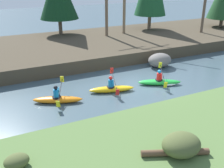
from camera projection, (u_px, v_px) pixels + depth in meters
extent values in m
plane|color=#425660|center=(142.00, 86.00, 16.61)|extent=(90.00, 90.00, 0.00)
cube|color=#56753D|center=(214.00, 128.00, 11.53)|extent=(44.00, 5.52, 0.57)
cube|color=#473D2D|center=(90.00, 46.00, 23.95)|extent=(44.00, 10.63, 0.96)
cylinder|color=brown|center=(60.00, 27.00, 25.89)|extent=(0.36, 0.36, 1.54)
cylinder|color=brown|center=(149.00, 22.00, 28.40)|extent=(0.36, 0.36, 1.51)
cylinder|color=brown|center=(221.00, 22.00, 29.68)|extent=(0.36, 0.36, 0.97)
cylinder|color=brown|center=(106.00, 9.00, 24.55)|extent=(0.28, 0.28, 5.13)
cylinder|color=#7A664C|center=(124.00, 3.00, 25.48)|extent=(0.28, 0.28, 5.86)
cylinder|color=brown|center=(204.00, 10.00, 26.16)|extent=(0.28, 0.28, 4.50)
ellipsoid|color=#4C562D|center=(17.00, 161.00, 8.75)|extent=(0.84, 0.70, 0.46)
ellipsoid|color=#4C562D|center=(181.00, 145.00, 9.32)|extent=(1.46, 1.22, 0.79)
ellipsoid|color=green|center=(159.00, 82.00, 16.73)|extent=(2.71, 1.66, 0.34)
cone|color=green|center=(179.00, 82.00, 16.75)|extent=(0.40, 0.33, 0.20)
cylinder|color=black|center=(159.00, 80.00, 16.67)|extent=(0.64, 0.64, 0.08)
cylinder|color=red|center=(159.00, 76.00, 16.58)|extent=(0.40, 0.40, 0.42)
sphere|color=#1E89D1|center=(159.00, 72.00, 16.45)|extent=(0.30, 0.30, 0.23)
cylinder|color=red|center=(160.00, 74.00, 16.77)|extent=(0.17, 0.24, 0.35)
cylinder|color=red|center=(161.00, 77.00, 16.32)|extent=(0.17, 0.24, 0.35)
cylinder|color=black|center=(163.00, 75.00, 16.53)|extent=(0.82, 1.76, 0.65)
cube|color=yellow|center=(160.00, 65.00, 17.29)|extent=(0.25, 0.23, 0.41)
cube|color=yellow|center=(166.00, 85.00, 15.78)|extent=(0.25, 0.23, 0.41)
ellipsoid|color=white|center=(168.00, 83.00, 16.77)|extent=(1.29, 1.09, 0.18)
ellipsoid|color=yellow|center=(112.00, 89.00, 15.73)|extent=(2.76, 1.31, 0.34)
cone|color=yellow|center=(132.00, 87.00, 15.92)|extent=(0.39, 0.29, 0.20)
cylinder|color=black|center=(111.00, 87.00, 15.67)|extent=(0.59, 0.59, 0.08)
cylinder|color=#1984CC|center=(111.00, 83.00, 15.57)|extent=(0.37, 0.37, 0.42)
sphere|color=red|center=(111.00, 78.00, 15.44)|extent=(0.28, 0.28, 0.23)
cylinder|color=#1984CC|center=(112.00, 80.00, 15.77)|extent=(0.15, 0.24, 0.35)
cylinder|color=#1984CC|center=(113.00, 83.00, 15.34)|extent=(0.15, 0.24, 0.35)
cylinder|color=black|center=(114.00, 81.00, 15.56)|extent=(0.55, 1.85, 0.65)
cube|color=red|center=(112.00, 71.00, 16.30)|extent=(0.24, 0.21, 0.41)
cube|color=red|center=(118.00, 92.00, 14.82)|extent=(0.24, 0.21, 0.41)
ellipsoid|color=orange|center=(58.00, 100.00, 14.42)|extent=(2.72, 1.62, 0.34)
cone|color=orange|center=(80.00, 99.00, 14.47)|extent=(0.40, 0.32, 0.20)
cylinder|color=black|center=(56.00, 97.00, 14.37)|extent=(0.63, 0.63, 0.08)
cylinder|color=#1984CC|center=(56.00, 93.00, 14.27)|extent=(0.39, 0.39, 0.42)
sphere|color=black|center=(56.00, 88.00, 14.14)|extent=(0.30, 0.30, 0.23)
cylinder|color=#1984CC|center=(58.00, 90.00, 14.46)|extent=(0.17, 0.24, 0.35)
cylinder|color=#1984CC|center=(57.00, 94.00, 14.02)|extent=(0.17, 0.24, 0.35)
cylinder|color=black|center=(60.00, 91.00, 14.23)|extent=(0.79, 1.77, 0.65)
cube|color=yellow|center=(62.00, 79.00, 14.98)|extent=(0.25, 0.22, 0.41)
cube|color=yellow|center=(58.00, 104.00, 13.47)|extent=(0.25, 0.22, 0.41)
ellipsoid|color=slate|center=(160.00, 60.00, 19.81)|extent=(1.85, 1.45, 1.05)
cylinder|color=brown|center=(175.00, 152.00, 9.35)|extent=(2.35, 1.16, 0.24)
cylinder|color=brown|center=(181.00, 147.00, 9.27)|extent=(0.08, 0.08, 0.20)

